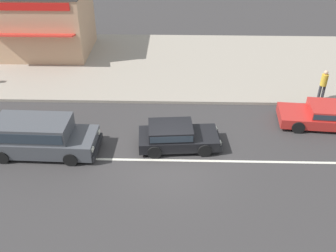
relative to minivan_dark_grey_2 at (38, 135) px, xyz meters
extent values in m
plane|color=#383535|center=(5.70, -0.52, -0.85)|extent=(160.00, 160.00, 0.00)
cube|color=silver|center=(5.70, -0.52, -0.84)|extent=(50.40, 0.14, 0.01)
cube|color=#9E9384|center=(5.70, 9.32, -0.77)|extent=(68.00, 10.00, 0.15)
cube|color=#47494F|center=(0.13, 0.00, -0.33)|extent=(4.73, 1.99, 0.70)
cube|color=#47494F|center=(-0.16, 0.00, 0.37)|extent=(3.20, 1.77, 0.70)
cube|color=#28333D|center=(-0.16, 0.00, 0.37)|extent=(3.08, 1.80, 0.45)
cube|color=black|center=(2.52, -0.07, -0.54)|extent=(0.17, 1.83, 0.28)
cube|color=white|center=(2.50, 0.59, -0.18)|extent=(0.09, 0.24, 0.14)
cube|color=white|center=(2.47, -0.72, -0.18)|extent=(0.09, 0.24, 0.14)
cylinder|color=black|center=(1.60, 0.85, -0.55)|extent=(0.61, 0.24, 0.60)
cylinder|color=black|center=(1.55, -0.93, -0.55)|extent=(0.61, 0.24, 0.60)
cylinder|color=black|center=(-1.30, 0.92, -0.55)|extent=(0.61, 0.24, 0.60)
cylinder|color=black|center=(-1.35, -0.85, -0.55)|extent=(0.61, 0.24, 0.60)
cube|color=red|center=(12.99, 2.48, -0.44)|extent=(4.33, 2.09, 0.48)
cube|color=red|center=(13.04, 2.48, 0.01)|extent=(1.70, 1.70, 0.42)
cube|color=#28333D|center=(13.04, 2.48, 0.01)|extent=(1.64, 1.73, 0.27)
cylinder|color=black|center=(11.76, 3.42, -0.55)|extent=(0.62, 0.27, 0.60)
cylinder|color=black|center=(11.62, 1.76, -0.55)|extent=(0.62, 0.27, 0.60)
cube|color=black|center=(6.02, 0.51, -0.44)|extent=(3.59, 1.87, 0.48)
cube|color=black|center=(5.68, 0.49, 0.03)|extent=(2.02, 1.59, 0.46)
cube|color=#28333D|center=(5.68, 0.49, 0.03)|extent=(1.95, 1.61, 0.29)
cube|color=black|center=(7.80, 0.66, -0.54)|extent=(0.25, 1.57, 0.28)
cube|color=white|center=(7.73, 1.21, -0.34)|extent=(0.10, 0.25, 0.14)
cube|color=white|center=(7.82, 0.10, -0.34)|extent=(0.10, 0.25, 0.14)
cylinder|color=black|center=(7.04, 1.36, -0.55)|extent=(0.62, 0.27, 0.60)
cylinder|color=black|center=(7.16, -0.15, -0.55)|extent=(0.62, 0.27, 0.60)
cylinder|color=black|center=(4.89, 1.18, -0.55)|extent=(0.62, 0.27, 0.60)
cylinder|color=black|center=(5.01, -0.33, -0.55)|extent=(0.62, 0.27, 0.60)
cylinder|color=#333338|center=(13.44, 4.75, -0.28)|extent=(0.14, 0.14, 0.83)
cylinder|color=#333338|center=(13.64, 4.75, -0.28)|extent=(0.14, 0.14, 0.83)
cylinder|color=gold|center=(13.54, 4.75, 0.44)|extent=(0.34, 0.34, 0.62)
sphere|color=#D6AD89|center=(13.54, 4.75, 0.86)|extent=(0.22, 0.22, 0.22)
cube|color=tan|center=(-2.70, 11.05, 1.27)|extent=(5.60, 4.55, 3.93)
cube|color=red|center=(-2.70, 8.43, 1.35)|extent=(5.04, 0.90, 0.28)
cube|color=red|center=(-2.70, 8.76, 2.94)|extent=(4.76, 0.08, 0.44)
camera|label=1|loc=(5.93, -13.73, 9.50)|focal=42.00mm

